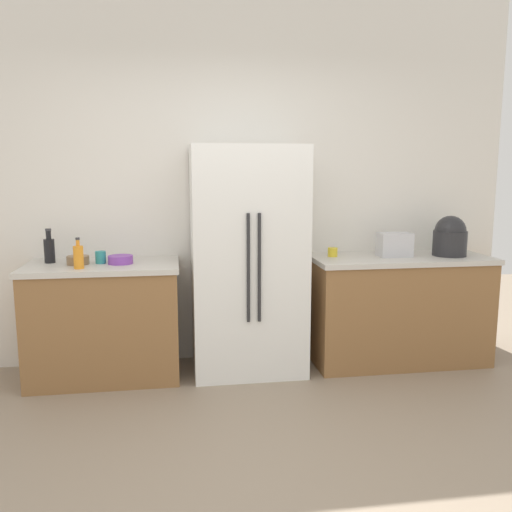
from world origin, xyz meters
TOP-DOWN VIEW (x-y plane):
  - ground_plane at (0.00, 0.00)m, footprint 9.80×9.80m
  - kitchen_back_panel at (0.00, 2.00)m, footprint 4.90×0.10m
  - counter_left at (-0.92, 1.63)m, footprint 1.13×0.64m
  - counter_right at (1.44, 1.63)m, footprint 1.44×0.64m
  - refrigerator at (0.18, 1.62)m, footprint 0.86×0.64m
  - toaster at (1.38, 1.63)m, footprint 0.26×0.16m
  - rice_cooker at (1.85, 1.60)m, footprint 0.27×0.27m
  - bottle_a at (-1.05, 1.45)m, footprint 0.07×0.07m
  - bottle_b at (-1.31, 1.74)m, footprint 0.08×0.08m
  - cup_a at (0.89, 1.70)m, footprint 0.08×0.08m
  - cup_b at (2.00, 1.79)m, footprint 0.08×0.08m
  - cup_c at (-0.93, 1.65)m, footprint 0.08×0.08m
  - bowl_a at (-1.09, 1.64)m, footprint 0.16×0.16m
  - bowl_b at (-0.78, 1.62)m, footprint 0.18×0.18m

SIDE VIEW (x-z plane):
  - ground_plane at x=0.00m, z-range 0.00..0.00m
  - counter_right at x=1.44m, z-range 0.00..0.88m
  - counter_left at x=-0.92m, z-range 0.00..0.88m
  - refrigerator at x=0.18m, z-range 0.00..1.76m
  - bowl_b at x=-0.78m, z-range 0.88..0.94m
  - bowl_a at x=-1.09m, z-range 0.88..0.95m
  - cup_a at x=0.89m, z-range 0.88..0.96m
  - cup_c at x=-0.93m, z-range 0.88..0.97m
  - cup_b at x=2.00m, z-range 0.88..0.98m
  - bottle_a at x=-1.05m, z-range 0.86..1.08m
  - toaster at x=1.38m, z-range 0.88..1.08m
  - bottle_b at x=-1.31m, z-range 0.86..1.12m
  - rice_cooker at x=1.85m, z-range 0.87..1.20m
  - kitchen_back_panel at x=0.00m, z-range 0.00..3.07m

